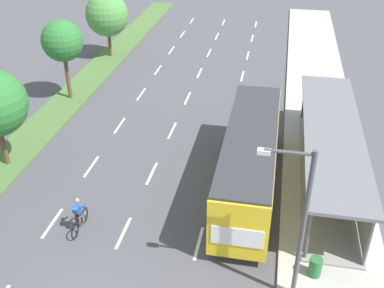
{
  "coord_description": "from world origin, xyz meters",
  "views": [
    {
      "loc": [
        6.13,
        -9.65,
        14.29
      ],
      "look_at": [
        1.95,
        11.72,
        1.2
      ],
      "focal_mm": 42.92,
      "sensor_mm": 36.0,
      "label": 1
    }
  ],
  "objects_px": {
    "median_tree_third": "(62,41)",
    "streetlight": "(299,218)",
    "median_tree_fourth": "(107,15)",
    "cyclist": "(79,216)",
    "bus_shelter": "(335,149)",
    "bus": "(250,155)",
    "trash_bin": "(315,267)"
  },
  "relations": [
    {
      "from": "bus",
      "to": "median_tree_fourth",
      "type": "relative_size",
      "value": 2.09
    },
    {
      "from": "median_tree_third",
      "to": "trash_bin",
      "type": "distance_m",
      "value": 22.11
    },
    {
      "from": "median_tree_third",
      "to": "median_tree_fourth",
      "type": "height_order",
      "value": "median_tree_third"
    },
    {
      "from": "bus_shelter",
      "to": "median_tree_fourth",
      "type": "bearing_deg",
      "value": 139.17
    },
    {
      "from": "bus",
      "to": "median_tree_third",
      "type": "xyz_separation_m",
      "value": [
        -13.53,
        8.4,
        2.22
      ]
    },
    {
      "from": "median_tree_third",
      "to": "median_tree_fourth",
      "type": "xyz_separation_m",
      "value": [
        -0.09,
        8.77,
        -0.58
      ]
    },
    {
      "from": "median_tree_fourth",
      "to": "streetlight",
      "type": "bearing_deg",
      "value": -56.52
    },
    {
      "from": "bus",
      "to": "trash_bin",
      "type": "height_order",
      "value": "bus"
    },
    {
      "from": "bus_shelter",
      "to": "median_tree_third",
      "type": "relative_size",
      "value": 2.45
    },
    {
      "from": "median_tree_fourth",
      "to": "streetlight",
      "type": "xyz_separation_m",
      "value": [
        15.79,
        -23.87,
        0.18
      ]
    },
    {
      "from": "bus",
      "to": "median_tree_third",
      "type": "bearing_deg",
      "value": 148.15
    },
    {
      "from": "cyclist",
      "to": "bus",
      "type": "bearing_deg",
      "value": 32.76
    },
    {
      "from": "median_tree_third",
      "to": "streetlight",
      "type": "bearing_deg",
      "value": -43.89
    },
    {
      "from": "cyclist",
      "to": "streetlight",
      "type": "xyz_separation_m",
      "value": [
        9.43,
        -2.02,
        3.1
      ]
    },
    {
      "from": "median_tree_third",
      "to": "bus",
      "type": "bearing_deg",
      "value": -31.85
    },
    {
      "from": "bus",
      "to": "trash_bin",
      "type": "xyz_separation_m",
      "value": [
        3.2,
        -5.56,
        -1.49
      ]
    },
    {
      "from": "median_tree_fourth",
      "to": "streetlight",
      "type": "distance_m",
      "value": 28.62
    },
    {
      "from": "bus",
      "to": "median_tree_fourth",
      "type": "height_order",
      "value": "median_tree_fourth"
    },
    {
      "from": "cyclist",
      "to": "median_tree_third",
      "type": "bearing_deg",
      "value": 115.59
    },
    {
      "from": "median_tree_third",
      "to": "streetlight",
      "type": "xyz_separation_m",
      "value": [
        15.7,
        -15.1,
        -0.4
      ]
    },
    {
      "from": "median_tree_third",
      "to": "trash_bin",
      "type": "height_order",
      "value": "median_tree_third"
    },
    {
      "from": "streetlight",
      "to": "bus",
      "type": "bearing_deg",
      "value": 107.95
    },
    {
      "from": "cyclist",
      "to": "trash_bin",
      "type": "xyz_separation_m",
      "value": [
        10.46,
        -0.89,
        -0.22
      ]
    },
    {
      "from": "cyclist",
      "to": "streetlight",
      "type": "bearing_deg",
      "value": -12.08
    },
    {
      "from": "median_tree_fourth",
      "to": "bus_shelter",
      "type": "bearing_deg",
      "value": -40.83
    },
    {
      "from": "streetlight",
      "to": "median_tree_fourth",
      "type": "bearing_deg",
      "value": 123.48
    },
    {
      "from": "median_tree_third",
      "to": "trash_bin",
      "type": "relative_size",
      "value": 6.6
    },
    {
      "from": "streetlight",
      "to": "trash_bin",
      "type": "relative_size",
      "value": 7.65
    },
    {
      "from": "trash_bin",
      "to": "median_tree_third",
      "type": "bearing_deg",
      "value": 140.14
    },
    {
      "from": "streetlight",
      "to": "median_tree_third",
      "type": "bearing_deg",
      "value": 136.11
    },
    {
      "from": "cyclist",
      "to": "streetlight",
      "type": "distance_m",
      "value": 10.13
    },
    {
      "from": "bus",
      "to": "streetlight",
      "type": "xyz_separation_m",
      "value": [
        2.17,
        -6.69,
        1.82
      ]
    }
  ]
}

